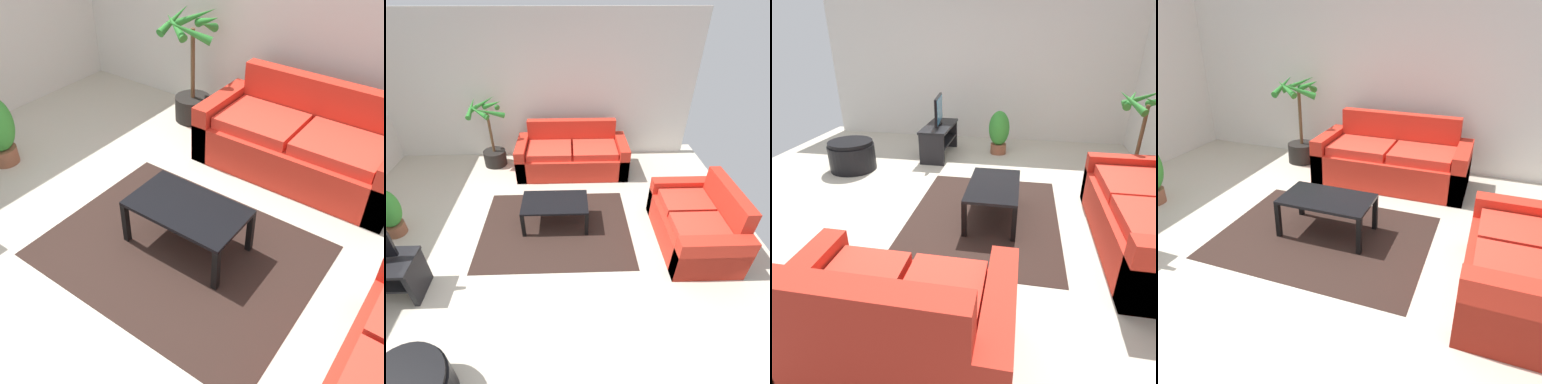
% 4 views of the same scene
% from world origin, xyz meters
% --- Properties ---
extents(ground_plane, '(6.60, 6.60, 0.00)m').
position_xyz_m(ground_plane, '(0.00, 0.00, 0.00)').
color(ground_plane, beige).
extents(wall_back, '(6.00, 0.06, 2.70)m').
position_xyz_m(wall_back, '(0.00, 3.00, 1.35)').
color(wall_back, silver).
rests_on(wall_back, ground).
extents(couch_main, '(2.05, 0.90, 0.90)m').
position_xyz_m(couch_main, '(0.62, 2.28, 0.30)').
color(couch_main, red).
rests_on(couch_main, ground).
extents(couch_loveseat, '(0.90, 1.43, 0.90)m').
position_xyz_m(couch_loveseat, '(2.28, 0.30, 0.30)').
color(couch_loveseat, red).
rests_on(couch_loveseat, ground).
extents(coffee_table, '(0.96, 0.56, 0.42)m').
position_xyz_m(coffee_table, '(0.34, 0.71, 0.37)').
color(coffee_table, black).
rests_on(coffee_table, ground).
extents(area_rug, '(2.20, 1.70, 0.01)m').
position_xyz_m(area_rug, '(0.34, 0.61, 0.00)').
color(area_rug, black).
rests_on(area_rug, ground).
extents(potted_palm, '(0.75, 0.80, 1.32)m').
position_xyz_m(potted_palm, '(-0.94, 2.55, 0.49)').
color(potted_palm, black).
rests_on(potted_palm, ground).
extents(potted_plant_small, '(0.36, 0.36, 0.76)m').
position_xyz_m(potted_plant_small, '(-2.00, 0.58, 0.40)').
color(potted_plant_small, brown).
rests_on(potted_plant_small, ground).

